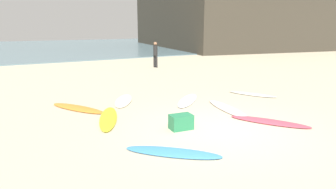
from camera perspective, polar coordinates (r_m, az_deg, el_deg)
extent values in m
plane|color=beige|center=(8.12, 10.55, -6.75)|extent=(120.00, 120.00, 0.00)
cube|color=slate|center=(44.26, -24.58, 8.30)|extent=(120.00, 40.00, 0.08)
cube|color=#3D382D|center=(44.99, 12.04, 16.89)|extent=(25.69, 29.19, 12.09)
ellipsoid|color=silver|center=(10.12, 11.40, -2.64)|extent=(1.06, 2.48, 0.07)
ellipsoid|color=white|center=(12.49, 16.01, 0.08)|extent=(1.24, 1.98, 0.07)
ellipsoid|color=yellow|center=(9.06, -11.46, -4.48)|extent=(1.41, 2.46, 0.07)
ellipsoid|color=#D2485D|center=(9.06, 18.98, -4.97)|extent=(1.58, 2.22, 0.06)
ellipsoid|color=#4394D7|center=(6.57, 0.95, -11.10)|extent=(1.90, 1.88, 0.06)
ellipsoid|color=white|center=(11.04, 3.80, -1.11)|extent=(1.99, 1.92, 0.07)
ellipsoid|color=silver|center=(11.12, -8.58, -1.14)|extent=(1.54, 2.09, 0.06)
ellipsoid|color=orange|center=(10.41, -17.07, -2.52)|extent=(1.57, 2.34, 0.07)
cylinder|color=black|center=(20.24, -2.24, 6.39)|extent=(0.14, 0.14, 0.82)
cylinder|color=black|center=(20.38, -2.64, 6.43)|extent=(0.14, 0.14, 0.82)
cylinder|color=black|center=(20.24, -2.46, 8.52)|extent=(0.35, 0.35, 0.68)
sphere|color=#9E7051|center=(20.21, -2.47, 9.80)|extent=(0.22, 0.22, 0.22)
cube|color=#287F51|center=(8.01, 2.54, -5.31)|extent=(0.65, 0.47, 0.40)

